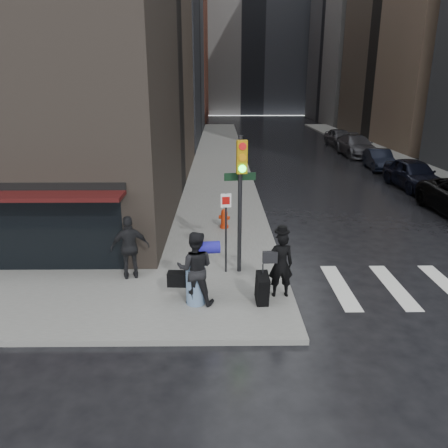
{
  "coord_description": "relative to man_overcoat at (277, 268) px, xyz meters",
  "views": [
    {
      "loc": [
        -0.04,
        -10.62,
        5.73
      ],
      "look_at": [
        0.1,
        3.03,
        1.3
      ],
      "focal_mm": 35.0,
      "sensor_mm": 36.0,
      "label": 1
    }
  ],
  "objects": [
    {
      "name": "bldg_distant",
      "position": [
        4.51,
        77.91,
        15.0
      ],
      "size": [
        40.0,
        12.0,
        32.0
      ],
      "primitive_type": "cube",
      "color": "slate",
      "rests_on": "ground"
    },
    {
      "name": "parked_car_4",
      "position": [
        9.83,
        30.77,
        -0.19
      ],
      "size": [
        2.26,
        4.88,
        1.62
      ],
      "primitive_type": "imported",
      "rotation": [
        0.0,
        0.0,
        0.07
      ],
      "color": "#45454B",
      "rests_on": "ground"
    },
    {
      "name": "parked_car_2",
      "position": [
        9.51,
        19.21,
        -0.33
      ],
      "size": [
        1.83,
        4.24,
        1.36
      ],
      "primitive_type": "imported",
      "rotation": [
        0.0,
        0.0,
        -0.1
      ],
      "color": "black",
      "rests_on": "ground"
    },
    {
      "name": "bldg_left_far",
      "position": [
        -14.49,
        61.91,
        12.0
      ],
      "size": [
        22.0,
        20.0,
        26.0
      ],
      "primitive_type": "cube",
      "color": "brown",
      "rests_on": "ground"
    },
    {
      "name": "bldg_right_far",
      "position": [
        24.51,
        57.91,
        11.5
      ],
      "size": [
        22.0,
        20.0,
        25.0
      ],
      "primitive_type": "cube",
      "color": "slate",
      "rests_on": "ground"
    },
    {
      "name": "parked_car_3",
      "position": [
        9.63,
        24.99,
        -0.18
      ],
      "size": [
        2.5,
        5.77,
        1.65
      ],
      "primitive_type": "imported",
      "rotation": [
        0.0,
        0.0,
        0.03
      ],
      "color": "#404045",
      "rests_on": "ground"
    },
    {
      "name": "ground",
      "position": [
        -1.49,
        -0.09,
        -1.0
      ],
      "size": [
        140.0,
        140.0,
        0.0
      ],
      "primitive_type": "plane",
      "color": "black",
      "rests_on": "ground"
    },
    {
      "name": "parked_car_1",
      "position": [
        9.4,
        13.43,
        -0.18
      ],
      "size": [
        2.12,
        4.9,
        1.65
      ],
      "primitive_type": "imported",
      "rotation": [
        0.0,
        0.0,
        0.04
      ],
      "color": "black",
      "rests_on": "ground"
    },
    {
      "name": "sidewalk_right",
      "position": [
        12.01,
        26.91,
        -0.93
      ],
      "size": [
        3.0,
        50.0,
        0.15
      ],
      "primitive_type": "cube",
      "color": "slate",
      "rests_on": "ground"
    },
    {
      "name": "man_jeans",
      "position": [
        -2.17,
        -0.3,
        0.15
      ],
      "size": [
        1.42,
        0.81,
        2.0
      ],
      "rotation": [
        0.0,
        0.0,
        3.09
      ],
      "color": "black",
      "rests_on": "ground"
    },
    {
      "name": "fire_hydrant",
      "position": [
        -1.34,
        5.98,
        -0.5
      ],
      "size": [
        0.46,
        0.35,
        0.79
      ],
      "rotation": [
        0.0,
        0.0,
        -0.4
      ],
      "color": "#B92C0B",
      "rests_on": "ground"
    },
    {
      "name": "sidewalk_left",
      "position": [
        -1.49,
        26.91,
        -0.93
      ],
      "size": [
        4.0,
        50.0,
        0.15
      ],
      "primitive_type": "cube",
      "color": "slate",
      "rests_on": "ground"
    },
    {
      "name": "traffic_light",
      "position": [
        -0.95,
        1.64,
        1.83
      ],
      "size": [
        1.04,
        0.53,
        4.16
      ],
      "rotation": [
        0.0,
        0.0,
        0.13
      ],
      "color": "black",
      "rests_on": "ground"
    },
    {
      "name": "man_overcoat",
      "position": [
        0.0,
        0.0,
        0.0
      ],
      "size": [
        1.05,
        1.07,
        2.04
      ],
      "rotation": [
        0.0,
        0.0,
        3.2
      ],
      "color": "black",
      "rests_on": "ground"
    },
    {
      "name": "man_greycoat",
      "position": [
        -4.17,
        1.31,
        0.11
      ],
      "size": [
        1.21,
        0.73,
        1.92
      ],
      "rotation": [
        0.0,
        0.0,
        3.39
      ],
      "color": "black",
      "rests_on": "ground"
    }
  ]
}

